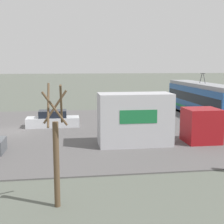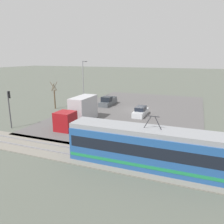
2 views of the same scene
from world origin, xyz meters
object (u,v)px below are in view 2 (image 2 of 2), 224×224
(street_lamp_near_crossing, at_px, (83,78))
(street_tree, at_px, (55,97))
(traffic_light_pole, at_px, (9,104))
(light_rail_tram, at_px, (152,148))
(box_truck, at_px, (80,111))
(sedan_car_0, at_px, (141,112))
(pickup_truck, at_px, (108,102))

(street_lamp_near_crossing, bearing_deg, street_tree, 87.27)
(traffic_light_pole, bearing_deg, street_lamp_near_crossing, -87.75)
(light_rail_tram, bearing_deg, box_truck, -36.75)
(street_tree, bearing_deg, box_truck, 144.57)
(light_rail_tram, height_order, sedan_car_0, light_rail_tram)
(light_rail_tram, relative_size, sedan_car_0, 3.15)
(light_rail_tram, height_order, street_tree, street_tree)
(pickup_truck, distance_m, street_lamp_near_crossing, 9.81)
(street_tree, bearing_deg, street_lamp_near_crossing, -92.73)
(traffic_light_pole, bearing_deg, sedan_car_0, -139.52)
(pickup_truck, distance_m, street_tree, 10.47)
(box_truck, xyz_separation_m, sedan_car_0, (-7.42, -7.28, -1.08))
(sedan_car_0, height_order, street_lamp_near_crossing, street_lamp_near_crossing)
(pickup_truck, xyz_separation_m, street_tree, (8.27, 6.24, 1.53))
(light_rail_tram, height_order, traffic_light_pole, traffic_light_pole)
(pickup_truck, relative_size, street_tree, 1.06)
(light_rail_tram, height_order, box_truck, light_rail_tram)
(sedan_car_0, bearing_deg, pickup_truck, 146.68)
(sedan_car_0, distance_m, street_tree, 16.52)
(street_lamp_near_crossing, bearing_deg, pickup_truck, 151.30)
(traffic_light_pole, height_order, street_lamp_near_crossing, street_lamp_near_crossing)
(pickup_truck, height_order, street_lamp_near_crossing, street_lamp_near_crossing)
(box_truck, height_order, street_tree, street_tree)
(sedan_car_0, height_order, street_tree, street_tree)
(sedan_car_0, distance_m, street_lamp_near_crossing, 19.08)
(light_rail_tram, distance_m, pickup_truck, 25.81)
(light_rail_tram, distance_m, box_truck, 15.76)
(pickup_truck, bearing_deg, box_truck, 93.26)
(box_truck, distance_m, traffic_light_pole, 9.54)
(traffic_light_pole, xyz_separation_m, street_tree, (1.38, -11.95, -1.03))
(light_rail_tram, height_order, pickup_truck, light_rail_tram)
(box_truck, relative_size, street_lamp_near_crossing, 1.01)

